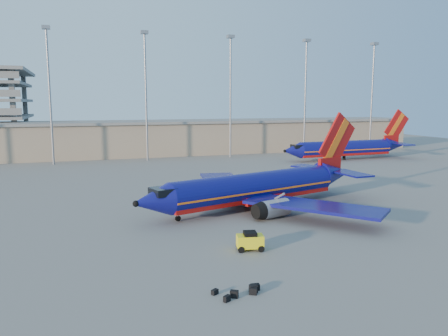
{
  "coord_description": "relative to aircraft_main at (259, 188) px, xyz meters",
  "views": [
    {
      "loc": [
        -19.85,
        -53.05,
        13.15
      ],
      "look_at": [
        -0.56,
        4.45,
        4.0
      ],
      "focal_mm": 35.0,
      "sensor_mm": 36.0,
      "label": 1
    }
  ],
  "objects": [
    {
      "name": "terminal_building",
      "position": [
        8.45,
        61.32,
        1.8
      ],
      "size": [
        122.0,
        16.0,
        8.5
      ],
      "color": "gray",
      "rests_on": "ground"
    },
    {
      "name": "aircraft_main",
      "position": [
        0.0,
        0.0,
        0.0
      ],
      "size": [
        33.86,
        32.09,
        11.76
      ],
      "rotation": [
        0.0,
        0.0,
        0.28
      ],
      "color": "navy",
      "rests_on": "ground"
    },
    {
      "name": "aircraft_second",
      "position": [
        37.77,
        36.5,
        0.13
      ],
      "size": [
        34.05,
        13.26,
        11.53
      ],
      "rotation": [
        0.0,
        0.0,
        0.04
      ],
      "color": "navy",
      "rests_on": "ground"
    },
    {
      "name": "luggage_pile",
      "position": [
        -11.05,
        -23.13,
        -2.27
      ],
      "size": [
        3.52,
        1.81,
        0.54
      ],
      "color": "black",
      "rests_on": "ground"
    },
    {
      "name": "ground",
      "position": [
        -1.55,
        3.32,
        -2.51
      ],
      "size": [
        220.0,
        220.0,
        0.0
      ],
      "primitive_type": "plane",
      "color": "slate",
      "rests_on": "ground"
    },
    {
      "name": "baggage_tug",
      "position": [
        -7.21,
        -14.79,
        -1.62
      ],
      "size": [
        2.61,
        1.88,
        1.7
      ],
      "rotation": [
        0.0,
        0.0,
        -0.2
      ],
      "color": "yellow",
      "rests_on": "ground"
    },
    {
      "name": "light_mast_row",
      "position": [
        3.45,
        49.32,
        15.04
      ],
      "size": [
        101.6,
        1.6,
        28.65
      ],
      "color": "gray",
      "rests_on": "ground"
    }
  ]
}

